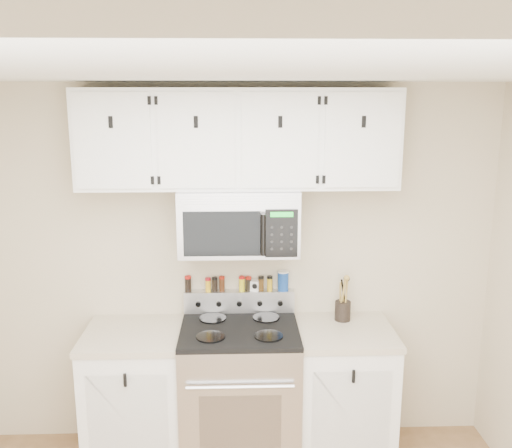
{
  "coord_description": "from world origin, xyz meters",
  "views": [
    {
      "loc": [
        -0.01,
        -2.02,
        2.42
      ],
      "look_at": [
        0.11,
        1.45,
        1.63
      ],
      "focal_mm": 40.0,
      "sensor_mm": 36.0,
      "label": 1
    }
  ],
  "objects_px": {
    "microwave": "(239,221)",
    "salt_canister": "(283,281)",
    "utensil_crock": "(343,309)",
    "range": "(240,392)"
  },
  "relations": [
    {
      "from": "microwave",
      "to": "salt_canister",
      "type": "relative_size",
      "value": 5.48
    },
    {
      "from": "microwave",
      "to": "salt_canister",
      "type": "xyz_separation_m",
      "value": [
        0.3,
        0.16,
        -0.46
      ]
    },
    {
      "from": "utensil_crock",
      "to": "salt_canister",
      "type": "xyz_separation_m",
      "value": [
        -0.4,
        0.11,
        0.17
      ]
    },
    {
      "from": "range",
      "to": "microwave",
      "type": "distance_m",
      "value": 1.15
    },
    {
      "from": "microwave",
      "to": "salt_canister",
      "type": "distance_m",
      "value": 0.57
    },
    {
      "from": "utensil_crock",
      "to": "range",
      "type": "bearing_deg",
      "value": -166.09
    },
    {
      "from": "range",
      "to": "utensil_crock",
      "type": "relative_size",
      "value": 3.54
    },
    {
      "from": "range",
      "to": "salt_canister",
      "type": "relative_size",
      "value": 7.93
    },
    {
      "from": "utensil_crock",
      "to": "salt_canister",
      "type": "relative_size",
      "value": 2.24
    },
    {
      "from": "range",
      "to": "microwave",
      "type": "height_order",
      "value": "microwave"
    }
  ]
}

